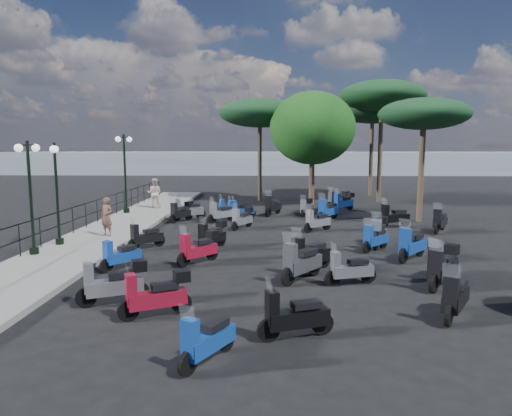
{
  "coord_description": "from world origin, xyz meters",
  "views": [
    {
      "loc": [
        0.46,
        -17.9,
        3.78
      ],
      "look_at": [
        -0.11,
        1.09,
        1.2
      ],
      "focal_mm": 32.0,
      "sensor_mm": 36.0,
      "label": 1
    }
  ],
  "objects_px": {
    "scooter_6": "(207,340)",
    "scooter_15": "(317,222)",
    "scooter_11": "(238,210)",
    "lamp_post_0": "(30,190)",
    "scooter_26": "(375,239)",
    "scooter_23": "(338,200)",
    "scooter_13": "(301,263)",
    "scooter_4": "(181,212)",
    "scooter_8": "(212,236)",
    "pedestrian_far": "(155,193)",
    "lamp_post_2": "(125,168)",
    "scooter_25": "(443,268)",
    "pine_2": "(260,113)",
    "scooter_27": "(394,217)",
    "scooter_12": "(294,317)",
    "scooter_29": "(343,202)",
    "scooter_19": "(441,264)",
    "pine_1": "(382,96)",
    "scooter_20": "(412,245)",
    "scooter_14": "(309,256)",
    "pine_0": "(373,111)",
    "lamp_post_1": "(57,187)",
    "scooter_0": "(156,295)",
    "scooter_21": "(379,233)",
    "scooter_5": "(188,210)",
    "scooter_10": "(221,213)",
    "woman": "(107,217)",
    "pine_3": "(424,115)",
    "scooter_24": "(455,298)",
    "scooter_18": "(350,270)",
    "scooter_28": "(440,221)",
    "broadleaf_tree": "(313,128)",
    "scooter_31": "(242,210)",
    "scooter_22": "(306,208)",
    "scooter_1": "(114,283)",
    "scooter_3": "(146,237)",
    "scooter_9": "(242,219)",
    "scooter_30": "(229,208)",
    "scooter_16": "(273,206)"
  },
  "relations": [
    {
      "from": "scooter_5",
      "to": "scooter_10",
      "type": "bearing_deg",
      "value": -133.28
    },
    {
      "from": "scooter_21",
      "to": "scooter_30",
      "type": "distance_m",
      "value": 9.81
    },
    {
      "from": "scooter_6",
      "to": "scooter_3",
      "type": "bearing_deg",
      "value": -38.14
    },
    {
      "from": "scooter_6",
      "to": "scooter_14",
      "type": "distance_m",
      "value": 6.36
    },
    {
      "from": "lamp_post_0",
      "to": "scooter_12",
      "type": "xyz_separation_m",
      "value": [
        8.47,
        -6.27,
        -1.88
      ]
    },
    {
      "from": "scooter_16",
      "to": "scooter_6",
      "type": "bearing_deg",
      "value": 110.77
    },
    {
      "from": "scooter_25",
      "to": "pine_2",
      "type": "xyz_separation_m",
      "value": [
        -5.37,
        19.65,
        5.48
      ]
    },
    {
      "from": "pedestrian_far",
      "to": "scooter_21",
      "type": "relative_size",
      "value": 1.04
    },
    {
      "from": "pine_0",
      "to": "woman",
      "type": "bearing_deg",
      "value": -130.08
    },
    {
      "from": "scooter_11",
      "to": "lamp_post_0",
      "type": "bearing_deg",
      "value": 120.48
    },
    {
      "from": "scooter_9",
      "to": "scooter_22",
      "type": "relative_size",
      "value": 0.99
    },
    {
      "from": "scooter_23",
      "to": "scooter_20",
      "type": "bearing_deg",
      "value": 147.41
    },
    {
      "from": "scooter_13",
      "to": "scooter_1",
      "type": "bearing_deg",
      "value": 61.78
    },
    {
      "from": "scooter_28",
      "to": "pine_3",
      "type": "xyz_separation_m",
      "value": [
        0.04,
        2.92,
        4.83
      ]
    },
    {
      "from": "scooter_28",
      "to": "pine_3",
      "type": "distance_m",
      "value": 5.65
    },
    {
      "from": "scooter_25",
      "to": "pine_0",
      "type": "distance_m",
      "value": 23.92
    },
    {
      "from": "pine_2",
      "to": "scooter_10",
      "type": "bearing_deg",
      "value": -100.59
    },
    {
      "from": "lamp_post_1",
      "to": "scooter_26",
      "type": "distance_m",
      "value": 11.8
    },
    {
      "from": "scooter_29",
      "to": "scooter_31",
      "type": "distance_m",
      "value": 6.53
    },
    {
      "from": "scooter_3",
      "to": "pine_2",
      "type": "distance_m",
      "value": 16.73
    },
    {
      "from": "scooter_18",
      "to": "scooter_24",
      "type": "distance_m",
      "value": 3.06
    },
    {
      "from": "scooter_20",
      "to": "scooter_22",
      "type": "relative_size",
      "value": 1.04
    },
    {
      "from": "scooter_23",
      "to": "scooter_10",
      "type": "bearing_deg",
      "value": 92.58
    },
    {
      "from": "lamp_post_1",
      "to": "scooter_20",
      "type": "xyz_separation_m",
      "value": [
        12.57,
        -1.45,
        -1.78
      ]
    },
    {
      "from": "scooter_6",
      "to": "scooter_15",
      "type": "height_order",
      "value": "scooter_15"
    },
    {
      "from": "scooter_19",
      "to": "scooter_24",
      "type": "height_order",
      "value": "scooter_24"
    },
    {
      "from": "scooter_29",
      "to": "scooter_23",
      "type": "bearing_deg",
      "value": -25.54
    },
    {
      "from": "scooter_19",
      "to": "pine_3",
      "type": "relative_size",
      "value": 0.2
    },
    {
      "from": "scooter_6",
      "to": "scooter_23",
      "type": "bearing_deg",
      "value": -74.25
    },
    {
      "from": "scooter_15",
      "to": "scooter_16",
      "type": "relative_size",
      "value": 0.77
    },
    {
      "from": "scooter_29",
      "to": "scooter_12",
      "type": "bearing_deg",
      "value": 128.27
    },
    {
      "from": "pedestrian_far",
      "to": "lamp_post_2",
      "type": "bearing_deg",
      "value": 62.72
    },
    {
      "from": "lamp_post_1",
      "to": "broadleaf_tree",
      "type": "xyz_separation_m",
      "value": [
        10.53,
        12.9,
        2.62
      ]
    },
    {
      "from": "scooter_0",
      "to": "lamp_post_0",
      "type": "bearing_deg",
      "value": 19.45
    },
    {
      "from": "scooter_20",
      "to": "scooter_4",
      "type": "bearing_deg",
      "value": 1.26
    },
    {
      "from": "scooter_13",
      "to": "scooter_23",
      "type": "height_order",
      "value": "scooter_13"
    },
    {
      "from": "scooter_4",
      "to": "scooter_8",
      "type": "relative_size",
      "value": 1.0
    },
    {
      "from": "woman",
      "to": "pine_0",
      "type": "relative_size",
      "value": 0.21
    },
    {
      "from": "scooter_4",
      "to": "scooter_27",
      "type": "relative_size",
      "value": 0.87
    },
    {
      "from": "scooter_8",
      "to": "scooter_4",
      "type": "bearing_deg",
      "value": -38.46
    },
    {
      "from": "scooter_12",
      "to": "woman",
      "type": "bearing_deg",
      "value": 17.49
    },
    {
      "from": "scooter_6",
      "to": "scooter_13",
      "type": "xyz_separation_m",
      "value": [
        1.98,
        5.0,
        0.09
      ]
    },
    {
      "from": "scooter_23",
      "to": "scooter_22",
      "type": "bearing_deg",
      "value": 107.47
    },
    {
      "from": "scooter_14",
      "to": "scooter_18",
      "type": "height_order",
      "value": "scooter_14"
    },
    {
      "from": "lamp_post_2",
      "to": "scooter_22",
      "type": "height_order",
      "value": "lamp_post_2"
    },
    {
      "from": "scooter_26",
      "to": "scooter_23",
      "type": "bearing_deg",
      "value": -48.41
    },
    {
      "from": "scooter_23",
      "to": "scooter_21",
      "type": "bearing_deg",
      "value": 144.68
    },
    {
      "from": "scooter_19",
      "to": "pine_1",
      "type": "height_order",
      "value": "pine_1"
    },
    {
      "from": "pine_2",
      "to": "scooter_24",
      "type": "bearing_deg",
      "value": -77.68
    },
    {
      "from": "scooter_0",
      "to": "pine_3",
      "type": "distance_m",
      "value": 17.38
    }
  ]
}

